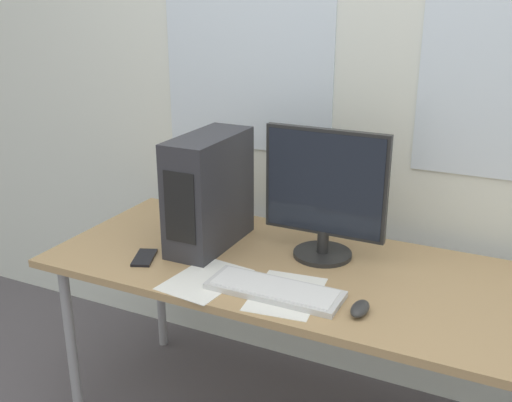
# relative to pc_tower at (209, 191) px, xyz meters

# --- Properties ---
(wall_back) EXTENTS (8.00, 0.07, 2.70)m
(wall_back) POSITION_rel_pc_tower_xyz_m (0.49, 0.47, 0.41)
(wall_back) COLOR silver
(wall_back) RESTS_ON ground_plane
(desk) EXTENTS (2.02, 0.76, 0.73)m
(desk) POSITION_rel_pc_tower_xyz_m (0.49, -0.04, -0.26)
(desk) COLOR tan
(desk) RESTS_ON ground_plane
(pc_tower) EXTENTS (0.17, 0.41, 0.43)m
(pc_tower) POSITION_rel_pc_tower_xyz_m (0.00, 0.00, 0.00)
(pc_tower) COLOR #2D2D33
(pc_tower) RESTS_ON desk
(monitor_main) EXTENTS (0.45, 0.22, 0.48)m
(monitor_main) POSITION_rel_pc_tower_xyz_m (0.43, 0.08, 0.03)
(monitor_main) COLOR black
(monitor_main) RESTS_ON desk
(keyboard) EXTENTS (0.45, 0.16, 0.02)m
(keyboard) POSITION_rel_pc_tower_xyz_m (0.39, -0.25, -0.20)
(keyboard) COLOR silver
(keyboard) RESTS_ON desk
(mouse) EXTENTS (0.05, 0.10, 0.03)m
(mouse) POSITION_rel_pc_tower_xyz_m (0.67, -0.26, -0.20)
(mouse) COLOR #2D2D2D
(mouse) RESTS_ON desk
(cell_phone) EXTENTS (0.12, 0.16, 0.01)m
(cell_phone) POSITION_rel_pc_tower_xyz_m (-0.15, -0.23, -0.21)
(cell_phone) COLOR black
(cell_phone) RESTS_ON desk
(paper_sheet_left) EXTENTS (0.24, 0.32, 0.00)m
(paper_sheet_left) POSITION_rel_pc_tower_xyz_m (0.42, -0.25, -0.21)
(paper_sheet_left) COLOR white
(paper_sheet_left) RESTS_ON desk
(paper_sheet_front) EXTENTS (0.24, 0.32, 0.00)m
(paper_sheet_front) POSITION_rel_pc_tower_xyz_m (0.14, -0.27, -0.21)
(paper_sheet_front) COLOR white
(paper_sheet_front) RESTS_ON desk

